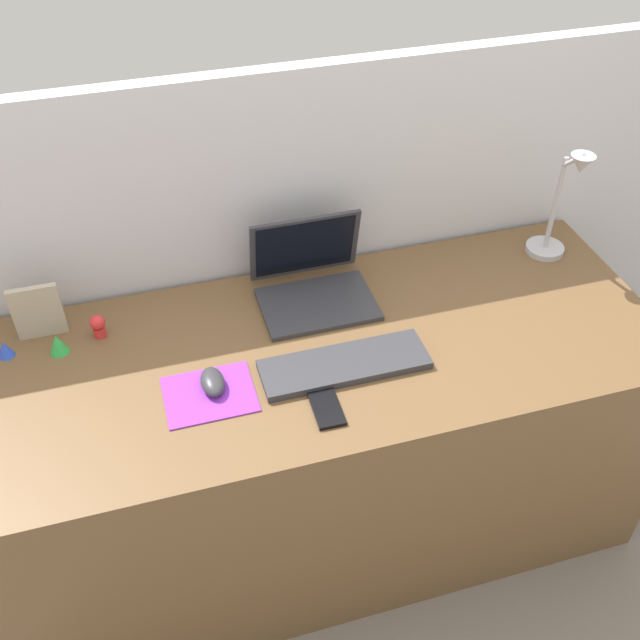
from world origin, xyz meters
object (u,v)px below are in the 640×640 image
(toy_figurine_blue, at_px, (5,349))
(mouse, at_px, (213,382))
(cell_phone, at_px, (326,406))
(keyboard, at_px, (344,364))
(toy_figurine_red, at_px, (98,325))
(picture_frame, at_px, (37,312))
(laptop, at_px, (312,278))
(desk_lamp, at_px, (561,208))
(toy_figurine_green, at_px, (58,344))

(toy_figurine_blue, bearing_deg, mouse, -28.42)
(cell_phone, xyz_separation_m, toy_figurine_blue, (-0.70, 0.39, 0.02))
(keyboard, height_order, toy_figurine_red, toy_figurine_red)
(picture_frame, distance_m, toy_figurine_red, 0.15)
(mouse, height_order, picture_frame, picture_frame)
(laptop, distance_m, keyboard, 0.30)
(desk_lamp, relative_size, toy_figurine_blue, 7.92)
(toy_figurine_blue, relative_size, toy_figurine_green, 0.84)
(picture_frame, bearing_deg, toy_figurine_red, -18.15)
(laptop, distance_m, desk_lamp, 0.71)
(keyboard, relative_size, toy_figurine_green, 7.76)
(keyboard, height_order, toy_figurine_blue, toy_figurine_blue)
(desk_lamp, height_order, toy_figurine_blue, desk_lamp)
(toy_figurine_green, height_order, toy_figurine_red, toy_figurine_red)
(mouse, bearing_deg, toy_figurine_green, 146.02)
(toy_figurine_red, bearing_deg, keyboard, -26.99)
(toy_figurine_green, bearing_deg, toy_figurine_red, 18.23)
(mouse, distance_m, toy_figurine_red, 0.36)
(mouse, distance_m, toy_figurine_green, 0.41)
(desk_lamp, relative_size, picture_frame, 2.34)
(laptop, distance_m, cell_phone, 0.42)
(cell_phone, height_order, toy_figurine_red, toy_figurine_red)
(keyboard, xyz_separation_m, mouse, (-0.32, 0.02, 0.01))
(keyboard, relative_size, mouse, 4.27)
(picture_frame, distance_m, toy_figurine_blue, 0.12)
(laptop, bearing_deg, picture_frame, 177.30)
(keyboard, distance_m, mouse, 0.32)
(mouse, xyz_separation_m, cell_phone, (0.24, -0.14, -0.02))
(cell_phone, xyz_separation_m, toy_figurine_green, (-0.58, 0.37, 0.02))
(laptop, xyz_separation_m, toy_figurine_green, (-0.66, -0.04, -0.03))
(toy_figurine_blue, distance_m, toy_figurine_red, 0.23)
(cell_phone, bearing_deg, picture_frame, 145.46)
(cell_phone, relative_size, toy_figurine_red, 2.01)
(toy_figurine_blue, xyz_separation_m, toy_figurine_green, (0.13, -0.02, 0.00))
(toy_figurine_green, bearing_deg, picture_frame, 114.79)
(cell_phone, bearing_deg, toy_figurine_blue, 152.41)
(keyboard, relative_size, toy_figurine_red, 6.43)
(cell_phone, relative_size, toy_figurine_blue, 2.88)
(toy_figurine_green, bearing_deg, toy_figurine_blue, 169.79)
(cell_phone, xyz_separation_m, picture_frame, (-0.61, 0.44, 0.07))
(laptop, relative_size, toy_figurine_green, 5.68)
(toy_figurine_green, bearing_deg, keyboard, -20.89)
(toy_figurine_blue, bearing_deg, picture_frame, 31.43)
(mouse, distance_m, desk_lamp, 1.06)
(desk_lamp, distance_m, toy_figurine_red, 1.27)
(keyboard, distance_m, picture_frame, 0.77)
(mouse, height_order, toy_figurine_red, toy_figurine_red)
(cell_phone, xyz_separation_m, toy_figurine_red, (-0.48, 0.40, 0.03))
(mouse, relative_size, toy_figurine_red, 1.51)
(desk_lamp, height_order, picture_frame, desk_lamp)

